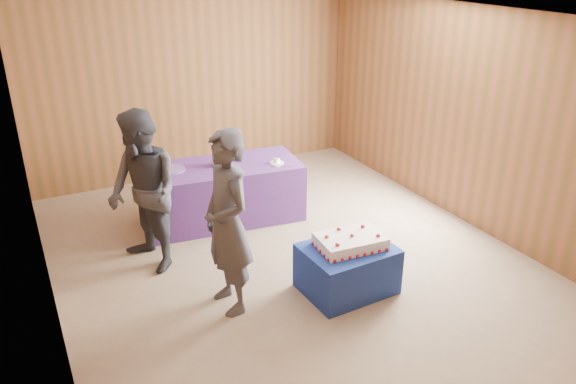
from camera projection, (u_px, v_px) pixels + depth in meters
ground at (286, 256)px, 6.53m from camera, size 6.00×6.00×0.00m
room_shell at (286, 105)px, 5.80m from camera, size 5.04×6.04×2.72m
cake_table at (347, 269)px, 5.80m from camera, size 0.93×0.74×0.50m
serving_table at (223, 192)px, 7.28m from camera, size 2.09×1.13×0.75m
sheet_cake at (350, 241)px, 5.70m from camera, size 0.74×0.53×0.16m
vase at (218, 159)px, 7.08m from camera, size 0.24×0.24×0.19m
flower_spray at (217, 140)px, 6.98m from camera, size 0.24×0.24×0.18m
platter at (171, 170)px, 6.97m from camera, size 0.37×0.37×0.02m
plate at (277, 163)px, 7.19m from camera, size 0.21×0.21×0.01m
cake_slice at (277, 160)px, 7.18m from camera, size 0.08×0.08×0.08m
knife at (281, 167)px, 7.08m from camera, size 0.24×0.13×0.00m
guest_left at (227, 223)px, 5.28m from camera, size 0.48×0.70×1.84m
guest_right at (144, 193)px, 5.98m from camera, size 0.89×1.02×1.80m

